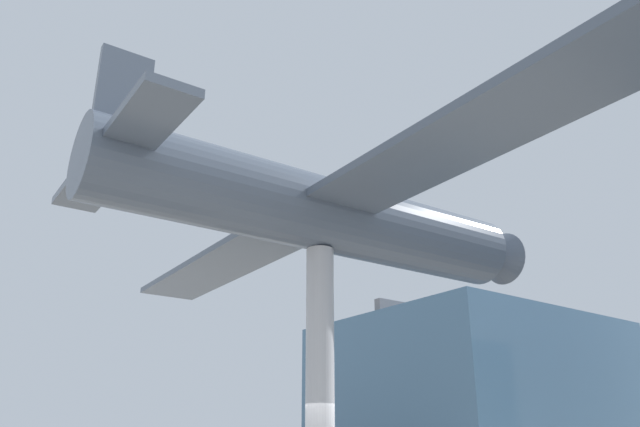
# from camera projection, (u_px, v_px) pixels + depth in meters

# --- Properties ---
(glass_pavilion_left) EXTENTS (10.73, 12.06, 7.86)m
(glass_pavilion_left) POSITION_uv_depth(u_px,v_px,m) (473.00, 404.00, 28.89)
(glass_pavilion_left) COLOR slate
(glass_pavilion_left) RESTS_ON ground_plane
(support_pylon_central) EXTENTS (0.63, 0.63, 5.95)m
(support_pylon_central) POSITION_uv_depth(u_px,v_px,m) (320.00, 381.00, 13.43)
(support_pylon_central) COLOR #B7B7BC
(support_pylon_central) RESTS_ON ground_plane
(suspended_airplane) EXTENTS (19.49, 12.54, 3.45)m
(suspended_airplane) POSITION_uv_depth(u_px,v_px,m) (325.00, 214.00, 14.91)
(suspended_airplane) COLOR #4C5666
(suspended_airplane) RESTS_ON support_pylon_central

